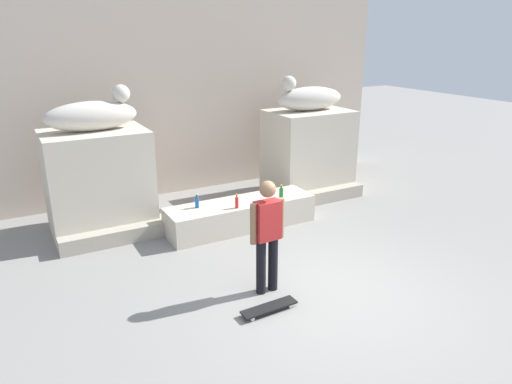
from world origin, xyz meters
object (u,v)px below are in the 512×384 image
(skater, at_px, (267,232))
(bottle_green, at_px, (281,193))
(statue_reclining_left, at_px, (93,115))
(bottle_red, at_px, (237,202))
(bottle_blue, at_px, (197,202))
(skateboard, at_px, (269,307))
(statue_reclining_right, at_px, (309,98))

(skater, relative_size, bottle_green, 5.89)
(statue_reclining_left, height_order, bottle_red, statue_reclining_left)
(skater, relative_size, bottle_blue, 6.27)
(skater, height_order, skateboard, skater)
(statue_reclining_right, height_order, bottle_red, statue_reclining_right)
(statue_reclining_left, xyz_separation_m, bottle_red, (2.08, -1.43, -1.55))
(skateboard, relative_size, bottle_green, 2.84)
(skater, relative_size, bottle_red, 6.20)
(skateboard, xyz_separation_m, bottle_blue, (0.14, 2.85, 0.56))
(statue_reclining_right, bearing_deg, bottle_green, 44.56)
(bottle_green, distance_m, bottle_blue, 1.62)
(statue_reclining_right, height_order, skater, statue_reclining_right)
(bottle_red, relative_size, bottle_blue, 1.01)
(statue_reclining_left, distance_m, bottle_green, 3.69)
(bottle_green, bearing_deg, bottle_blue, 168.02)
(bottle_green, bearing_deg, skateboard, -124.51)
(statue_reclining_left, height_order, statue_reclining_right, same)
(statue_reclining_left, relative_size, bottle_green, 5.70)
(bottle_green, relative_size, bottle_red, 1.05)
(bottle_green, height_order, bottle_red, bottle_green)
(skateboard, xyz_separation_m, bottle_red, (0.77, 2.49, 0.56))
(bottle_red, bearing_deg, statue_reclining_right, 29.79)
(statue_reclining_right, relative_size, skateboard, 2.01)
(bottle_green, bearing_deg, skater, -126.22)
(skateboard, height_order, bottle_red, bottle_red)
(skateboard, bearing_deg, statue_reclining_right, 48.27)
(bottle_green, xyz_separation_m, bottle_blue, (-1.59, 0.34, -0.01))
(statue_reclining_left, bearing_deg, skater, -67.43)
(skater, bearing_deg, statue_reclining_right, 46.85)
(bottle_red, bearing_deg, skater, -104.68)
(bottle_red, bearing_deg, skateboard, -107.15)
(skateboard, xyz_separation_m, bottle_green, (1.73, 2.52, 0.57))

